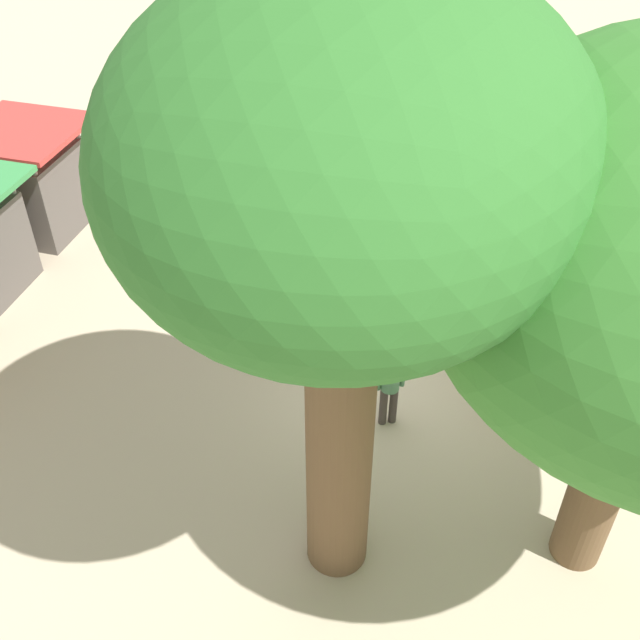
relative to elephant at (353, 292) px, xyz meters
The scene contains 8 objects.
ground_plane 2.13m from the elephant, 145.64° to the right, with size 60.00×60.00×0.00m, color #BAA88C.
elephant is the anchor object (origin of this frame).
person_handler 2.63m from the elephant, 152.89° to the right, with size 0.32×0.46×1.62m.
shade_tree_main 7.55m from the elephant, 168.91° to the right, with size 5.15×4.72×8.36m.
wooden_bench 3.01m from the elephant, 28.88° to the right, with size 0.87×1.45×0.88m.
picnic_table_near 3.80m from the elephant, 100.60° to the right, with size 2.08×2.07×0.78m.
market_stall_red 8.10m from the elephant, 78.26° to the left, with size 2.50×2.50×2.52m.
feed_bucket 2.17m from the elephant, 54.81° to the left, with size 0.36×0.36×0.32m, color gray.
Camera 1 is at (-9.77, -1.38, 9.82)m, focal length 42.38 mm.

